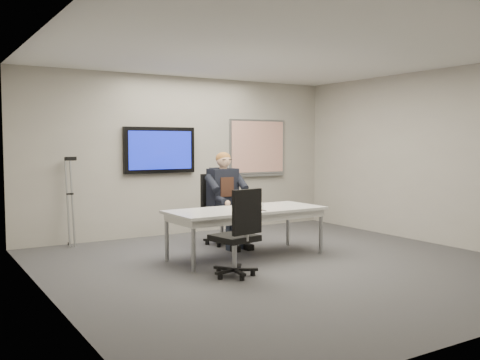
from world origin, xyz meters
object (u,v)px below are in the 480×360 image
seated_person (229,209)px  laptop (247,203)px  office_chair_near (237,249)px  conference_table (246,214)px  office_chair_far (220,222)px

seated_person → laptop: bearing=-97.5°
office_chair_near → seated_person: 1.92m
office_chair_near → laptop: bearing=-137.9°
conference_table → office_chair_far: office_chair_far is taller
office_chair_near → seated_person: seated_person is taller
office_chair_far → seated_person: seated_person is taller
laptop → conference_table: bearing=-136.7°
laptop → office_chair_far: bearing=77.3°
office_chair_near → laptop: 1.44m
office_chair_far → laptop: office_chair_far is taller
office_chair_far → laptop: (-0.03, -0.87, 0.40)m
seated_person → conference_table: bearing=-106.5°
office_chair_near → seated_person: (0.88, 1.68, 0.26)m
conference_table → laptop: size_ratio=6.99×
office_chair_far → office_chair_near: bearing=-126.1°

